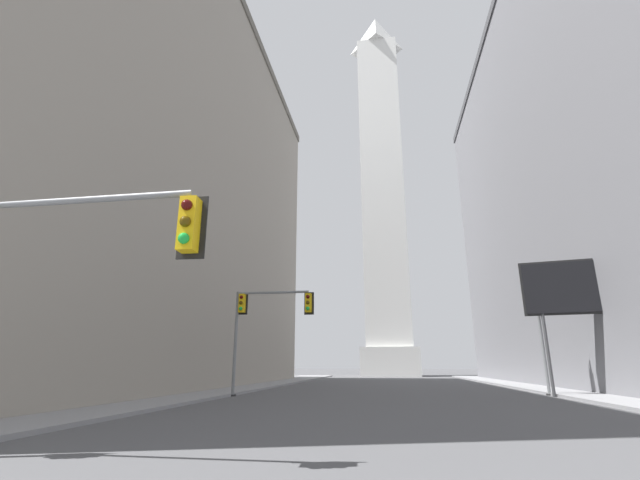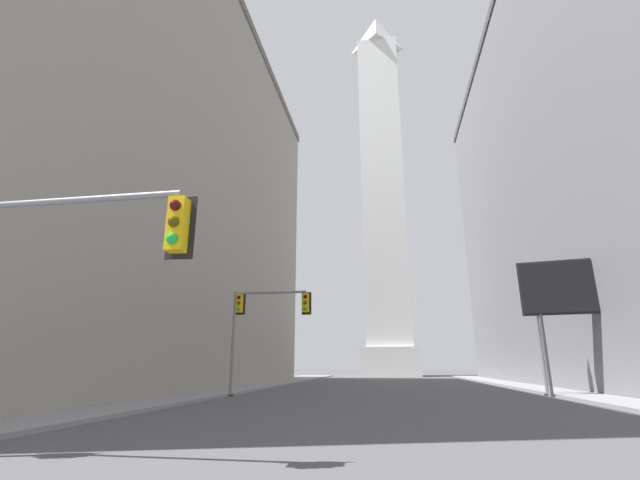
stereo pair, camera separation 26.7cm
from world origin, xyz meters
The scene contains 8 objects.
sidewalk_left centered at (-11.52, 25.48, 0.07)m, with size 5.00×84.94×0.15m, color gray.
sidewalk_right centered at (11.52, 25.48, 0.07)m, with size 5.00×84.94×0.15m, color gray.
building_left centered at (-25.27, 29.17, 16.88)m, with size 27.15×47.75×33.74m.
obelisk centered at (0.00, 70.79, 33.80)m, with size 9.14×9.14×69.82m.
traffic_light_near_left centered at (-7.26, 6.09, 3.95)m, with size 5.82×0.51×5.14m.
traffic_light_mid_right centered at (8.90, 26.70, 4.25)m, with size 0.79×0.51×6.48m.
traffic_light_mid_left centered at (-7.45, 23.25, 4.54)m, with size 4.84×0.51×5.97m.
billboard_sign centered at (10.78, 25.14, 5.90)m, with size 5.74×1.26×7.68m.
Camera 2 is at (0.16, -1.38, 1.71)m, focal length 24.00 mm.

